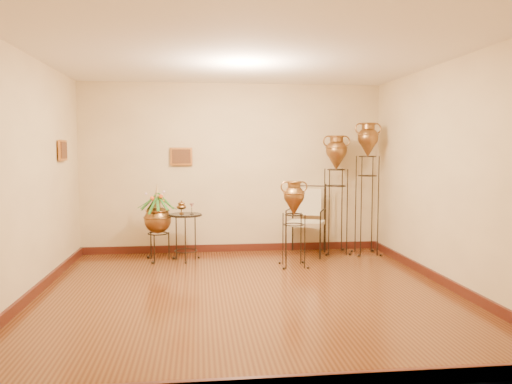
{
  "coord_description": "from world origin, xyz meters",
  "views": [
    {
      "loc": [
        -0.57,
        -5.82,
        1.7
      ],
      "look_at": [
        0.25,
        1.3,
        1.1
      ],
      "focal_mm": 35.0,
      "sensor_mm": 36.0,
      "label": 1
    }
  ],
  "objects": [
    {
      "name": "amphora_mid",
      "position": [
        1.67,
        2.15,
        0.99
      ],
      "size": [
        0.58,
        0.58,
        1.97
      ],
      "rotation": [
        0.0,
        0.0,
        -0.41
      ],
      "color": "black",
      "rests_on": "ground"
    },
    {
      "name": "planter_urn",
      "position": [
        -1.2,
        1.91,
        0.68
      ],
      "size": [
        0.87,
        0.87,
        1.22
      ],
      "rotation": [
        0.0,
        0.0,
        0.43
      ],
      "color": "black",
      "rests_on": "ground"
    },
    {
      "name": "ground",
      "position": [
        0.0,
        0.0,
        0.0
      ],
      "size": [
        5.0,
        5.0,
        0.0
      ],
      "primitive_type": "plane",
      "color": "brown",
      "rests_on": "ground"
    },
    {
      "name": "side_table",
      "position": [
        -0.78,
        1.87,
        0.38
      ],
      "size": [
        0.51,
        0.51,
        0.92
      ],
      "rotation": [
        0.0,
        0.0,
        -0.02
      ],
      "color": "black",
      "rests_on": "ground"
    },
    {
      "name": "amphora_short",
      "position": [
        0.8,
        1.27,
        0.64
      ],
      "size": [
        0.43,
        0.43,
        1.28
      ],
      "rotation": [
        0.0,
        0.0,
        -0.12
      ],
      "color": "black",
      "rests_on": "ground"
    },
    {
      "name": "armchair",
      "position": [
        1.16,
        2.07,
        0.57
      ],
      "size": [
        0.82,
        0.79,
        1.13
      ],
      "rotation": [
        0.0,
        0.0,
        -0.4
      ],
      "color": "black",
      "rests_on": "ground"
    },
    {
      "name": "room_shell",
      "position": [
        -0.01,
        0.01,
        1.73
      ],
      "size": [
        5.02,
        5.02,
        2.81
      ],
      "color": "beige",
      "rests_on": "ground"
    },
    {
      "name": "amphora_tall",
      "position": [
        2.15,
        2.0,
        1.11
      ],
      "size": [
        0.53,
        0.53,
        2.17
      ],
      "rotation": [
        0.0,
        0.0,
        -0.29
      ],
      "color": "black",
      "rests_on": "ground"
    }
  ]
}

